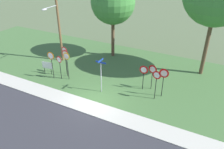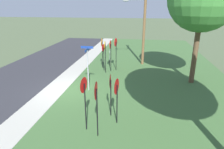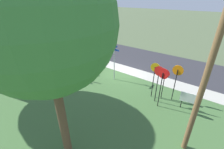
# 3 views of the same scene
# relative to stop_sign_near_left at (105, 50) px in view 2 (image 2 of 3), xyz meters

# --- Properties ---
(ground_plane) EXTENTS (160.00, 160.00, 0.00)m
(ground_plane) POSITION_rel_stop_sign_near_left_xyz_m (4.05, -1.99, -1.99)
(ground_plane) COLOR #4C5B3D
(road_asphalt) EXTENTS (44.00, 6.40, 0.01)m
(road_asphalt) POSITION_rel_stop_sign_near_left_xyz_m (4.05, -6.79, -1.98)
(road_asphalt) COLOR #2D2D33
(road_asphalt) RESTS_ON ground_plane
(sidewalk_strip) EXTENTS (44.00, 1.60, 0.06)m
(sidewalk_strip) POSITION_rel_stop_sign_near_left_xyz_m (4.05, -2.79, -1.96)
(sidewalk_strip) COLOR #ADAA9E
(sidewalk_strip) RESTS_ON ground_plane
(grass_median) EXTENTS (44.00, 12.00, 0.04)m
(grass_median) POSITION_rel_stop_sign_near_left_xyz_m (4.05, 4.01, -1.97)
(grass_median) COLOR #3D6033
(grass_median) RESTS_ON ground_plane
(stop_sign_near_left) EXTENTS (0.66, 0.11, 2.71)m
(stop_sign_near_left) POSITION_rel_stop_sign_near_left_xyz_m (0.00, 0.00, 0.00)
(stop_sign_near_left) COLOR black
(stop_sign_near_left) RESTS_ON grass_median
(stop_sign_near_right) EXTENTS (0.71, 0.16, 2.85)m
(stop_sign_near_right) POSITION_rel_stop_sign_near_left_xyz_m (-0.83, 0.79, 0.12)
(stop_sign_near_right) COLOR black
(stop_sign_near_right) RESTS_ON grass_median
(stop_sign_far_left) EXTENTS (0.63, 0.13, 2.34)m
(stop_sign_far_left) POSITION_rel_stop_sign_near_left_xyz_m (-0.67, -0.27, -0.28)
(stop_sign_far_left) COLOR black
(stop_sign_far_left) RESTS_ON grass_median
(stop_sign_far_center) EXTENTS (0.70, 0.10, 2.73)m
(stop_sign_far_center) POSITION_rel_stop_sign_near_left_xyz_m (-0.44, 0.39, 0.03)
(stop_sign_far_center) COLOR black
(stop_sign_far_center) RESTS_ON grass_median
(stop_sign_far_right) EXTENTS (0.72, 0.10, 2.72)m
(stop_sign_far_right) POSITION_rel_stop_sign_near_left_xyz_m (-1.37, -0.54, 0.03)
(stop_sign_far_right) COLOR black
(stop_sign_far_right) RESTS_ON grass_median
(yield_sign_near_left) EXTENTS (0.70, 0.14, 2.59)m
(yield_sign_near_left) POSITION_rel_stop_sign_near_left_xyz_m (8.23, 0.60, -0.01)
(yield_sign_near_left) COLOR black
(yield_sign_near_left) RESTS_ON grass_median
(yield_sign_near_right) EXTENTS (0.79, 0.11, 2.59)m
(yield_sign_near_right) POSITION_rel_stop_sign_near_left_xyz_m (8.63, 1.23, -0.01)
(yield_sign_near_right) COLOR black
(yield_sign_near_right) RESTS_ON grass_median
(yield_sign_far_left) EXTENTS (0.76, 0.16, 2.33)m
(yield_sign_far_left) POSITION_rel_stop_sign_near_left_xyz_m (7.48, 1.94, -0.22)
(yield_sign_far_left) COLOR black
(yield_sign_far_left) RESTS_ON grass_median
(yield_sign_far_right) EXTENTS (0.75, 0.12, 2.30)m
(yield_sign_far_right) POSITION_rel_stop_sign_near_left_xyz_m (6.84, 1.54, -0.24)
(yield_sign_far_right) COLOR black
(yield_sign_far_right) RESTS_ON grass_median
(street_name_post) EXTENTS (0.96, 0.82, 3.05)m
(street_name_post) POSITION_rel_stop_sign_near_left_xyz_m (3.83, -0.44, -0.14)
(street_name_post) COLOR #9EA0A8
(street_name_post) RESTS_ON grass_median
(utility_pole) EXTENTS (2.10, 2.17, 8.29)m
(utility_pole) POSITION_rel_stop_sign_near_left_xyz_m (-3.15, 2.98, 2.54)
(utility_pole) COLOR brown
(utility_pole) RESTS_ON grass_median
(notice_board) EXTENTS (1.09, 0.18, 1.25)m
(notice_board) POSITION_rel_stop_sign_near_left_xyz_m (-2.51, -0.03, -1.12)
(notice_board) COLOR black
(notice_board) RESTS_ON grass_median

